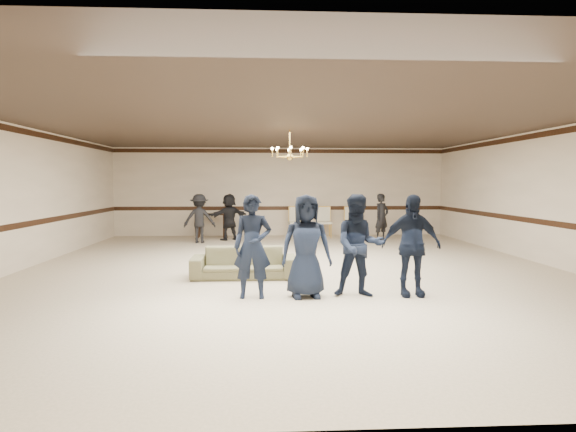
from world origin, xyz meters
name	(u,v)px	position (x,y,z in m)	size (l,w,h in m)	color
room	(292,198)	(0.00, 0.00, 1.60)	(12.01, 14.01, 3.21)	beige
chair_rail	(280,208)	(0.00, 6.99, 1.00)	(12.00, 0.02, 0.14)	black
crown_molding	(280,151)	(0.00, 6.99, 3.08)	(12.00, 0.02, 0.14)	black
chandelier	(290,143)	(0.00, 1.00, 2.88)	(0.94, 0.94, 0.89)	gold
boy_a	(253,246)	(-0.83, -2.59, 0.87)	(0.64, 0.42, 1.74)	black
boy_b	(306,246)	(0.07, -2.59, 0.87)	(0.85, 0.55, 1.74)	black
boy_c	(359,246)	(0.97, -2.59, 0.87)	(0.85, 0.66, 1.74)	black
boy_d	(411,245)	(1.87, -2.59, 0.87)	(1.02, 0.43, 1.74)	black
settee	(244,263)	(-1.05, -0.85, 0.31)	(2.11, 0.83, 0.62)	#676544
adult_left	(199,219)	(-2.68, 4.91, 0.78)	(1.01, 0.58, 1.57)	black
adult_mid	(229,217)	(-1.78, 5.61, 0.78)	(1.45, 0.46, 1.57)	black
adult_right	(382,217)	(3.32, 5.21, 0.78)	(0.57, 0.38, 1.57)	black
banquet_chair_left	(296,222)	(0.54, 6.29, 0.53)	(0.52, 0.52, 1.06)	beige
banquet_chair_mid	(324,222)	(1.54, 6.29, 0.53)	(0.52, 0.52, 1.06)	beige
banquet_chair_right	(352,222)	(2.54, 6.29, 0.53)	(0.52, 0.52, 1.06)	beige
console_table	(211,225)	(-2.46, 6.49, 0.42)	(1.01, 0.43, 0.85)	#351C11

